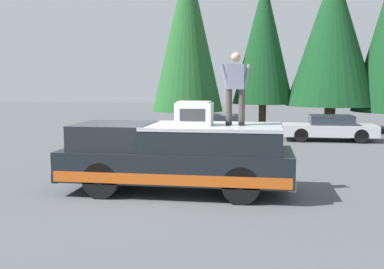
# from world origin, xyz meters

# --- Properties ---
(ground_plane) EXTENTS (90.00, 90.00, 0.00)m
(ground_plane) POSITION_xyz_m (0.00, 0.00, 0.00)
(ground_plane) COLOR #4C4F51
(pickup_truck) EXTENTS (2.01, 5.54, 1.65)m
(pickup_truck) POSITION_xyz_m (0.30, -0.43, 0.87)
(pickup_truck) COLOR black
(pickup_truck) RESTS_ON ground
(compressor_unit) EXTENTS (0.65, 0.84, 0.56)m
(compressor_unit) POSITION_xyz_m (0.18, -0.87, 1.93)
(compressor_unit) COLOR silver
(compressor_unit) RESTS_ON pickup_truck
(person_on_truck_bed) EXTENTS (0.29, 0.72, 1.69)m
(person_on_truck_bed) POSITION_xyz_m (0.33, -1.82, 2.55)
(person_on_truck_bed) COLOR #423D38
(person_on_truck_bed) RESTS_ON pickup_truck
(parked_car_silver) EXTENTS (1.64, 4.10, 1.16)m
(parked_car_silver) POSITION_xyz_m (10.68, -5.48, 0.58)
(parked_car_silver) COLOR silver
(parked_car_silver) RESTS_ON ground
(parked_car_navy) EXTENTS (1.64, 4.10, 1.16)m
(parked_car_navy) POSITION_xyz_m (10.30, -0.41, 0.58)
(parked_car_navy) COLOR navy
(parked_car_navy) RESTS_ON ground
(conifer_left) EXTENTS (4.80, 4.80, 8.82)m
(conifer_left) POSITION_xyz_m (15.11, -6.13, 5.08)
(conifer_left) COLOR #4C3826
(conifer_left) RESTS_ON ground
(conifer_center_left) EXTENTS (3.39, 3.39, 8.39)m
(conifer_center_left) POSITION_xyz_m (15.40, -2.49, 4.90)
(conifer_center_left) COLOR #4C3826
(conifer_center_left) RESTS_ON ground
(conifer_center_right) EXTENTS (3.86, 3.86, 9.47)m
(conifer_center_right) POSITION_xyz_m (14.21, 1.59, 5.25)
(conifer_center_right) COLOR #4C3826
(conifer_center_right) RESTS_ON ground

